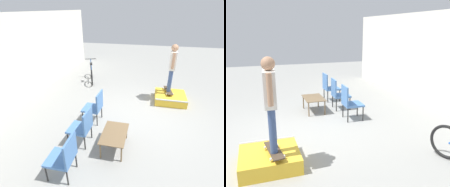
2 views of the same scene
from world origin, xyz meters
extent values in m
plane|color=gray|center=(0.00, 0.00, 0.00)|extent=(24.00, 24.00, 0.00)
cube|color=white|center=(0.00, 4.34, 1.50)|extent=(12.00, 0.06, 3.00)
cube|color=gold|center=(1.32, -0.82, 0.14)|extent=(1.03, 1.07, 0.28)
cylinder|color=#B7B7BC|center=(0.80, -0.82, 0.28)|extent=(0.05, 1.07, 0.05)
cube|color=#473828|center=(1.45, -0.74, 0.37)|extent=(0.79, 0.31, 0.02)
cylinder|color=white|center=(1.67, -0.59, 0.33)|extent=(0.06, 0.04, 0.05)
cylinder|color=white|center=(1.70, -0.81, 0.33)|extent=(0.06, 0.04, 0.05)
cylinder|color=white|center=(1.19, -0.66, 0.33)|extent=(0.06, 0.04, 0.05)
cylinder|color=white|center=(1.23, -0.89, 0.33)|extent=(0.06, 0.04, 0.05)
cylinder|color=#384C7A|center=(1.34, -0.73, 0.78)|extent=(0.13, 0.13, 0.80)
cylinder|color=#384C7A|center=(1.56, -0.74, 0.78)|extent=(0.13, 0.13, 0.80)
cube|color=silver|center=(1.45, -0.74, 1.49)|extent=(0.39, 0.22, 0.63)
cylinder|color=#A87A5B|center=(1.21, -0.72, 1.54)|extent=(0.09, 0.09, 0.54)
cylinder|color=#A87A5B|center=(1.69, -0.75, 1.54)|extent=(0.09, 0.09, 0.54)
sphere|color=#A87A5B|center=(1.45, -0.74, 1.92)|extent=(0.23, 0.23, 0.23)
cube|color=brown|center=(-1.48, 0.68, 0.43)|extent=(0.90, 0.58, 0.02)
cylinder|color=brown|center=(-1.88, 0.44, 0.21)|extent=(0.04, 0.04, 0.42)
cylinder|color=brown|center=(-1.08, 0.44, 0.21)|extent=(0.04, 0.04, 0.42)
cylinder|color=brown|center=(-1.88, 0.92, 0.21)|extent=(0.04, 0.04, 0.42)
cylinder|color=brown|center=(-1.08, 0.92, 0.21)|extent=(0.04, 0.04, 0.42)
cylinder|color=black|center=(-2.25, 1.80, 0.20)|extent=(0.03, 0.03, 0.40)
cylinder|color=black|center=(-2.69, 1.79, 0.20)|extent=(0.03, 0.03, 0.40)
cylinder|color=black|center=(-2.24, 1.36, 0.20)|extent=(0.03, 0.03, 0.40)
cylinder|color=black|center=(-2.68, 1.35, 0.20)|extent=(0.03, 0.03, 0.40)
cube|color=#4C7AB7|center=(-2.47, 1.57, 0.43)|extent=(0.53, 0.53, 0.05)
cube|color=#4C7AB7|center=(-2.46, 1.33, 0.71)|extent=(0.52, 0.05, 0.51)
cylinder|color=black|center=(-1.25, 1.78, 0.20)|extent=(0.03, 0.03, 0.40)
cylinder|color=black|center=(-1.69, 1.80, 0.20)|extent=(0.03, 0.03, 0.40)
cylinder|color=black|center=(-1.27, 1.34, 0.20)|extent=(0.03, 0.03, 0.40)
cylinder|color=black|center=(-1.71, 1.36, 0.20)|extent=(0.03, 0.03, 0.40)
cube|color=#4C7AB7|center=(-1.48, 1.57, 0.43)|extent=(0.54, 0.54, 0.05)
cube|color=#4C7AB7|center=(-1.49, 1.33, 0.71)|extent=(0.52, 0.06, 0.51)
cylinder|color=black|center=(-0.27, 1.78, 0.20)|extent=(0.03, 0.03, 0.40)
cylinder|color=black|center=(-0.71, 1.80, 0.20)|extent=(0.03, 0.03, 0.40)
cylinder|color=black|center=(-0.28, 1.34, 0.20)|extent=(0.03, 0.03, 0.40)
cylinder|color=black|center=(-0.72, 1.36, 0.20)|extent=(0.03, 0.03, 0.40)
cube|color=#4C7AB7|center=(-0.49, 1.57, 0.43)|extent=(0.54, 0.54, 0.05)
cube|color=#4C7AB7|center=(-0.50, 1.33, 0.71)|extent=(0.52, 0.06, 0.51)
torus|color=black|center=(3.08, 2.82, 0.34)|extent=(0.66, 0.30, 0.69)
torus|color=black|center=(2.13, 2.47, 0.34)|extent=(0.66, 0.30, 0.69)
cylinder|color=#2856A3|center=(2.61, 2.65, 0.34)|extent=(0.87, 0.36, 0.04)
cylinder|color=#2856A3|center=(2.44, 2.58, 0.59)|extent=(0.04, 0.04, 0.50)
cube|color=black|center=(2.44, 2.58, 0.87)|extent=(0.24, 0.17, 0.06)
cylinder|color=#2856A3|center=(2.98, 2.79, 0.64)|extent=(0.04, 0.04, 0.60)
cylinder|color=black|center=(2.98, 2.79, 0.94)|extent=(0.21, 0.50, 0.03)
camera|label=1|loc=(-4.71, 0.01, 3.12)|focal=28.00mm
camera|label=2|loc=(5.66, -0.95, 2.49)|focal=40.00mm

